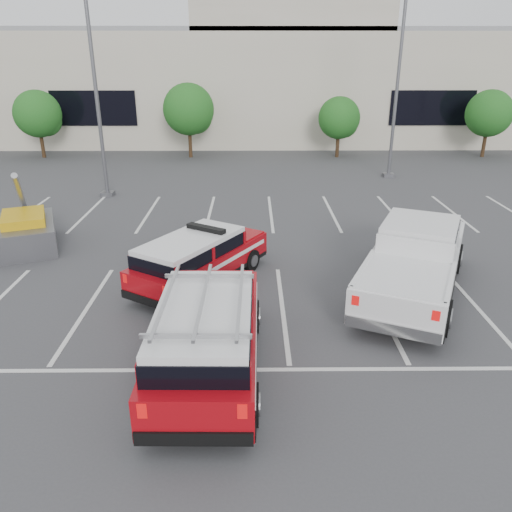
{
  "coord_description": "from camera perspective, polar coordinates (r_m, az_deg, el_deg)",
  "views": [
    {
      "loc": [
        -0.83,
        -12.18,
        6.51
      ],
      "look_at": [
        -0.72,
        1.31,
        1.05
      ],
      "focal_mm": 35.0,
      "sensor_mm": 36.0,
      "label": 1
    }
  ],
  "objects": [
    {
      "name": "tree_mid_right",
      "position": [
        34.96,
        9.61,
        15.15
      ],
      "size": [
        2.77,
        2.77,
        3.99
      ],
      "color": "#3F2B19",
      "rests_on": "ground"
    },
    {
      "name": "light_pole_left",
      "position": [
        25.25,
        -17.88,
        18.03
      ],
      "size": [
        0.9,
        0.6,
        10.24
      ],
      "color": "#59595E",
      "rests_on": "ground"
    },
    {
      "name": "tree_left",
      "position": [
        37.19,
        -23.52,
        14.52
      ],
      "size": [
        3.07,
        3.07,
        4.42
      ],
      "color": "#3F2B19",
      "rests_on": "ground"
    },
    {
      "name": "tree_mid_left",
      "position": [
        34.64,
        -7.54,
        16.1
      ],
      "size": [
        3.37,
        3.37,
        4.85
      ],
      "color": "#3F2B19",
      "rests_on": "ground"
    },
    {
      "name": "convention_building",
      "position": [
        44.09,
        0.88,
        19.69
      ],
      "size": [
        60.0,
        16.99,
        13.2
      ],
      "color": "beige",
      "rests_on": "ground"
    },
    {
      "name": "stall_markings",
      "position": [
        17.92,
        2.21,
        0.73
      ],
      "size": [
        23.0,
        15.0,
        0.01
      ],
      "primitive_type": "cube",
      "color": "silver",
      "rests_on": "ground"
    },
    {
      "name": "ladder_suv",
      "position": [
        10.86,
        -5.57,
        -9.57
      ],
      "size": [
        2.16,
        5.33,
        2.09
      ],
      "rotation": [
        0.0,
        0.0,
        -0.02
      ],
      "color": "#96070E",
      "rests_on": "ground"
    },
    {
      "name": "white_pickup",
      "position": [
        15.15,
        17.59,
        -1.17
      ],
      "size": [
        4.83,
        6.96,
        2.03
      ],
      "rotation": [
        0.0,
        0.0,
        -0.43
      ],
      "color": "silver",
      "rests_on": "ground"
    },
    {
      "name": "utility_rig",
      "position": [
        19.71,
        -25.1,
        2.36
      ],
      "size": [
        3.01,
        3.99,
        2.88
      ],
      "rotation": [
        0.0,
        0.0,
        0.38
      ],
      "color": "#59595E",
      "rests_on": "ground"
    },
    {
      "name": "light_pole_mid",
      "position": [
        29.28,
        15.89,
        18.65
      ],
      "size": [
        0.9,
        0.6,
        10.24
      ],
      "color": "#59595E",
      "rests_on": "ground"
    },
    {
      "name": "fire_chief_suv",
      "position": [
        15.16,
        -6.52,
        -0.66
      ],
      "size": [
        4.08,
        5.06,
        1.71
      ],
      "rotation": [
        0.0,
        0.0,
        -0.56
      ],
      "color": "#96070E",
      "rests_on": "ground"
    },
    {
      "name": "ground",
      "position": [
        13.83,
        3.04,
        -6.08
      ],
      "size": [
        120.0,
        120.0,
        0.0
      ],
      "primitive_type": "plane",
      "color": "#3D3D40",
      "rests_on": "ground"
    },
    {
      "name": "tree_right",
      "position": [
        37.93,
        25.18,
        14.38
      ],
      "size": [
        3.07,
        3.07,
        4.42
      ],
      "color": "#3F2B19",
      "rests_on": "ground"
    }
  ]
}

